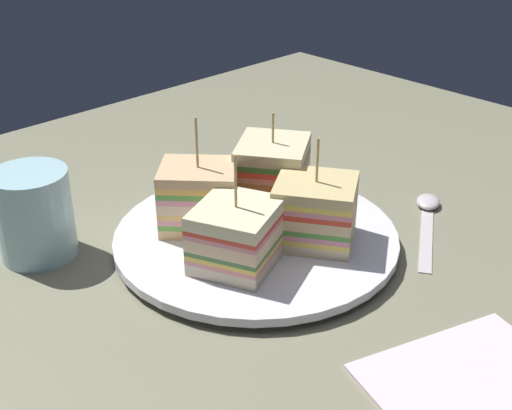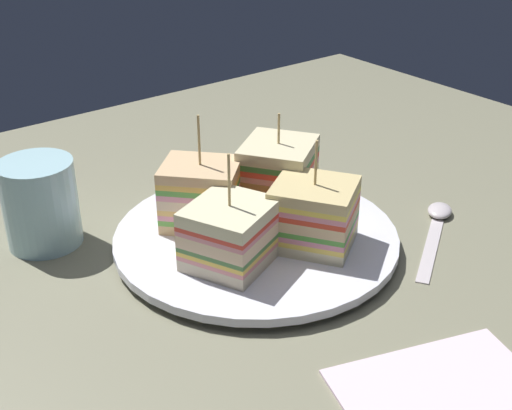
% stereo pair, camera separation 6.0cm
% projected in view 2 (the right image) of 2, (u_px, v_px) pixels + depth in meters
% --- Properties ---
extents(ground_plane, '(1.09, 0.89, 0.02)m').
position_uv_depth(ground_plane, '(256.00, 254.00, 0.67)').
color(ground_plane, gray).
extents(plate, '(0.27, 0.27, 0.01)m').
position_uv_depth(plate, '(256.00, 238.00, 0.66)').
color(plate, white).
rests_on(plate, ground_plane).
extents(sandwich_wedge_0, '(0.09, 0.09, 0.11)m').
position_uv_depth(sandwich_wedge_0, '(202.00, 195.00, 0.66)').
color(sandwich_wedge_0, '#E1B97B').
rests_on(sandwich_wedge_0, plate).
extents(sandwich_wedge_1, '(0.09, 0.09, 0.10)m').
position_uv_depth(sandwich_wedge_1, '(230.00, 234.00, 0.60)').
color(sandwich_wedge_1, beige).
rests_on(sandwich_wedge_1, plate).
extents(sandwich_wedge_2, '(0.09, 0.10, 0.10)m').
position_uv_depth(sandwich_wedge_2, '(313.00, 214.00, 0.62)').
color(sandwich_wedge_2, beige).
rests_on(sandwich_wedge_2, plate).
extents(sandwich_wedge_3, '(0.10, 0.10, 0.10)m').
position_uv_depth(sandwich_wedge_3, '(278.00, 177.00, 0.68)').
color(sandwich_wedge_3, '#E2C37A').
rests_on(sandwich_wedge_3, plate).
extents(spoon, '(0.14, 0.10, 0.01)m').
position_uv_depth(spoon, '(437.00, 221.00, 0.70)').
color(spoon, silver).
rests_on(spoon, ground_plane).
extents(napkin, '(0.17, 0.15, 0.01)m').
position_uv_depth(napkin, '(445.00, 394.00, 0.48)').
color(napkin, silver).
rests_on(napkin, ground_plane).
extents(drinking_glass, '(0.07, 0.07, 0.08)m').
position_uv_depth(drinking_glass, '(41.00, 209.00, 0.65)').
color(drinking_glass, '#A8D6E1').
rests_on(drinking_glass, ground_plane).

